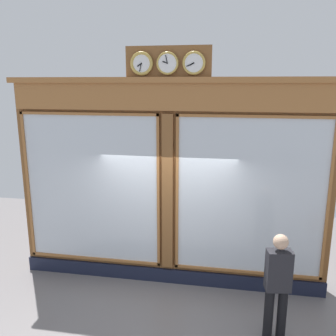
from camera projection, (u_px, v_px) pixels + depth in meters
shop_facade at (169, 183)px, 6.71m from camera, size 5.94×0.42×4.40m
pedestrian at (278, 283)px, 5.28m from camera, size 0.39×0.27×1.69m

